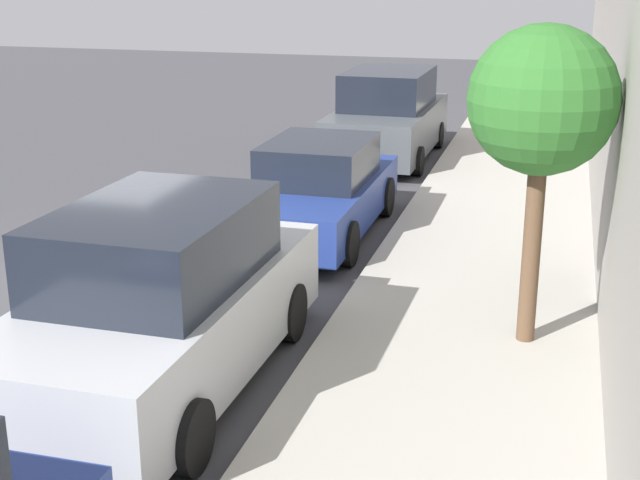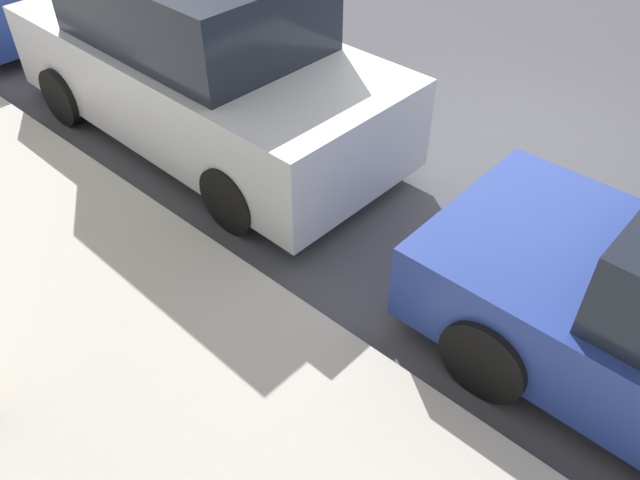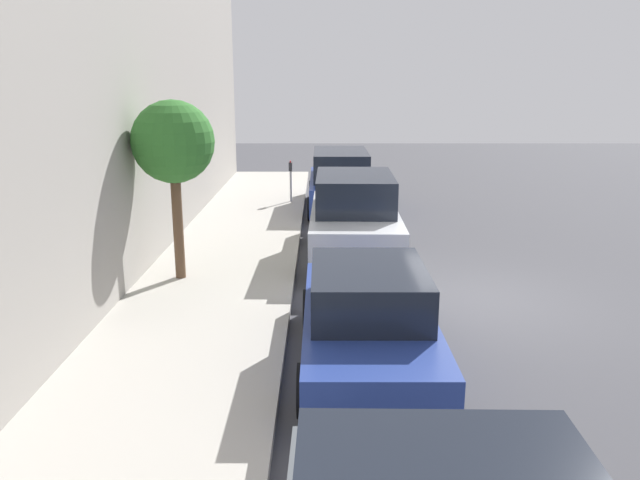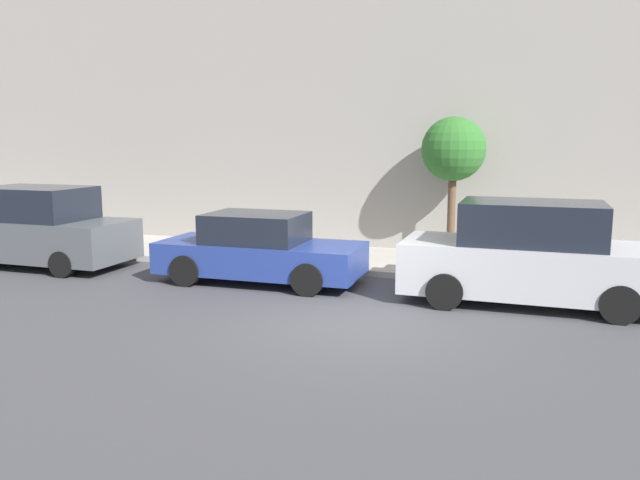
{
  "view_description": "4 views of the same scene",
  "coord_description": "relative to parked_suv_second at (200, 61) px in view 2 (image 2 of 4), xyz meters",
  "views": [
    {
      "loc": [
        6.04,
        -10.69,
        4.33
      ],
      "look_at": [
        3.26,
        -0.56,
        1.0
      ],
      "focal_mm": 50.0,
      "sensor_mm": 36.0,
      "label": 1
    },
    {
      "loc": [
        6.04,
        2.38,
        3.92
      ],
      "look_at": [
        3.56,
        0.14,
        1.0
      ],
      "focal_mm": 35.0,
      "sensor_mm": 36.0,
      "label": 2
    },
    {
      "loc": [
        2.96,
        11.15,
        4.07
      ],
      "look_at": [
        2.97,
        -0.73,
        1.0
      ],
      "focal_mm": 35.0,
      "sensor_mm": 36.0,
      "label": 3
    },
    {
      "loc": [
        -10.2,
        -2.64,
        3.16
      ],
      "look_at": [
        2.4,
        1.42,
        1.0
      ],
      "focal_mm": 35.0,
      "sensor_mm": 36.0,
      "label": 4
    }
  ],
  "objects": [
    {
      "name": "ground_plane",
      "position": [
        -2.19,
        2.87,
        -0.93
      ],
      "size": [
        60.0,
        60.0,
        0.0
      ],
      "primitive_type": "plane",
      "color": "#424247"
    },
    {
      "name": "sidewalk",
      "position": [
        2.88,
        2.87,
        -0.86
      ],
      "size": [
        3.14,
        32.0,
        0.15
      ],
      "color": "#B2ADA3",
      "rests_on": "ground_plane"
    },
    {
      "name": "parked_suv_second",
      "position": [
        0.0,
        0.0,
        0.0
      ],
      "size": [
        2.08,
        4.83,
        1.98
      ],
      "color": "#B7BABF",
      "rests_on": "ground_plane"
    }
  ]
}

